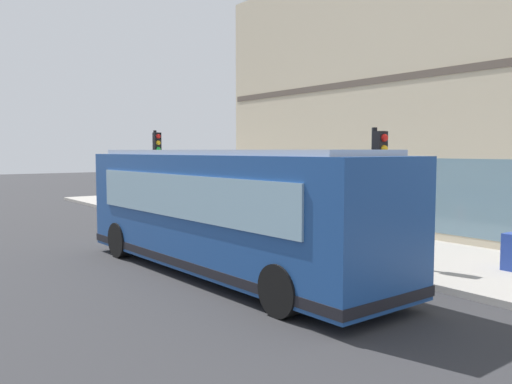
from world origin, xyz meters
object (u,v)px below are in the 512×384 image
object	(u,v)px
traffic_light_near_corner	(378,169)
fire_hydrant	(302,234)
pedestrian_by_light_pole	(206,196)
pedestrian_near_hydrant	(290,206)
city_bus_nearside	(225,212)
traffic_light_down_block	(157,156)
pedestrian_walking_along_curb	(251,198)
pedestrian_near_building_entrance	(232,205)

from	to	relation	value
traffic_light_near_corner	fire_hydrant	xyz separation A→B (m)	(0.09, 3.00, -2.07)
traffic_light_near_corner	pedestrian_by_light_pole	world-z (taller)	traffic_light_near_corner
traffic_light_near_corner	fire_hydrant	bearing A→B (deg)	88.37
fire_hydrant	pedestrian_near_hydrant	world-z (taller)	pedestrian_near_hydrant
city_bus_nearside	traffic_light_down_block	xyz separation A→B (m)	(3.43, 10.83, 1.24)
traffic_light_near_corner	traffic_light_down_block	distance (m)	12.65
city_bus_nearside	pedestrian_walking_along_curb	distance (m)	8.90
pedestrian_near_hydrant	pedestrian_near_building_entrance	xyz separation A→B (m)	(-0.54, 2.74, -0.14)
pedestrian_near_hydrant	pedestrian_by_light_pole	size ratio (longest dim) A/B	1.09
traffic_light_near_corner	traffic_light_down_block	xyz separation A→B (m)	(-0.04, 12.65, 0.21)
fire_hydrant	pedestrian_walking_along_curb	size ratio (longest dim) A/B	0.45
pedestrian_walking_along_curb	pedestrian_by_light_pole	bearing A→B (deg)	115.89
fire_hydrant	pedestrian_by_light_pole	world-z (taller)	pedestrian_by_light_pole
city_bus_nearside	pedestrian_near_hydrant	size ratio (longest dim) A/B	5.76
pedestrian_near_hydrant	fire_hydrant	bearing A→B (deg)	-119.80
pedestrian_walking_along_curb	city_bus_nearside	bearing A→B (deg)	-129.98
pedestrian_near_hydrant	pedestrian_walking_along_curb	distance (m)	4.09
pedestrian_walking_along_curb	traffic_light_near_corner	bearing A→B (deg)	-104.57
pedestrian_near_hydrant	pedestrian_walking_along_curb	size ratio (longest dim) A/B	1.06
traffic_light_down_block	pedestrian_by_light_pole	bearing A→B (deg)	-57.07
fire_hydrant	pedestrian_near_building_entrance	distance (m)	4.50
traffic_light_near_corner	pedestrian_near_hydrant	xyz separation A→B (m)	(1.07, 4.72, -1.42)
pedestrian_near_hydrant	pedestrian_near_building_entrance	world-z (taller)	pedestrian_near_hydrant
pedestrian_by_light_pole	fire_hydrant	bearing A→B (deg)	-98.93
pedestrian_near_hydrant	pedestrian_near_building_entrance	bearing A→B (deg)	101.08
traffic_light_near_corner	pedestrian_walking_along_curb	world-z (taller)	traffic_light_near_corner
traffic_light_near_corner	traffic_light_down_block	size ratio (longest dim) A/B	0.92
traffic_light_down_block	pedestrian_walking_along_curb	xyz separation A→B (m)	(2.28, -4.02, -1.70)
city_bus_nearside	pedestrian_by_light_pole	bearing A→B (deg)	61.62
traffic_light_down_block	pedestrian_near_building_entrance	distance (m)	5.52
city_bus_nearside	pedestrian_by_light_pole	world-z (taller)	city_bus_nearside
traffic_light_down_block	pedestrian_walking_along_curb	bearing A→B (deg)	-60.42
traffic_light_down_block	fire_hydrant	xyz separation A→B (m)	(0.12, -9.65, -2.28)
pedestrian_by_light_pole	traffic_light_down_block	bearing A→B (deg)	122.93
fire_hydrant	pedestrian_walking_along_curb	bearing A→B (deg)	69.03
pedestrian_by_light_pole	traffic_light_near_corner	bearing A→B (deg)	-96.88
traffic_light_near_corner	pedestrian_walking_along_curb	xyz separation A→B (m)	(2.24, 8.63, -1.49)
city_bus_nearside	pedestrian_near_building_entrance	size ratio (longest dim) A/B	6.59
city_bus_nearside	fire_hydrant	distance (m)	3.89
fire_hydrant	pedestrian_near_building_entrance	bearing A→B (deg)	84.29
pedestrian_by_light_pole	pedestrian_near_building_entrance	bearing A→B (deg)	-103.37
traffic_light_near_corner	pedestrian_near_hydrant	size ratio (longest dim) A/B	1.98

